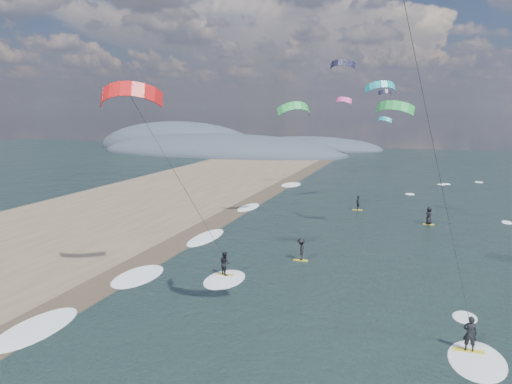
% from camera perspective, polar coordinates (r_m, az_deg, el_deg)
% --- Properties ---
extents(wet_sand_strip, '(3.00, 240.00, 0.00)m').
position_cam_1_polar(wet_sand_strip, '(33.15, -19.92, -11.52)').
color(wet_sand_strip, '#382D23').
rests_on(wet_sand_strip, ground).
extents(coastal_hills, '(80.00, 41.00, 15.00)m').
position_cam_1_polar(coastal_hills, '(133.17, -4.80, 4.74)').
color(coastal_hills, '#3D4756').
rests_on(coastal_hills, ground).
extents(kitesurfer_near_a, '(7.86, 8.58, 18.03)m').
position_cam_1_polar(kitesurfer_near_a, '(19.73, 17.46, 15.72)').
color(kitesurfer_near_a, gold).
rests_on(kitesurfer_near_a, ground).
extents(kitesurfer_near_b, '(7.05, 8.64, 13.75)m').
position_cam_1_polar(kitesurfer_near_b, '(30.89, -10.77, 4.19)').
color(kitesurfer_near_b, gold).
rests_on(kitesurfer_near_b, ground).
extents(far_kitesurfers, '(10.50, 21.34, 1.80)m').
position_cam_1_polar(far_kitesurfers, '(46.48, 12.06, -3.91)').
color(far_kitesurfers, gold).
rests_on(far_kitesurfers, ground).
extents(bg_kite_field, '(13.37, 63.47, 9.22)m').
position_cam_1_polar(bg_kite_field, '(71.18, 12.87, 10.65)').
color(bg_kite_field, teal).
rests_on(bg_kite_field, ground).
extents(shoreline_surf, '(2.40, 79.40, 0.11)m').
position_cam_1_polar(shoreline_surf, '(36.10, -13.68, -9.44)').
color(shoreline_surf, white).
rests_on(shoreline_surf, ground).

